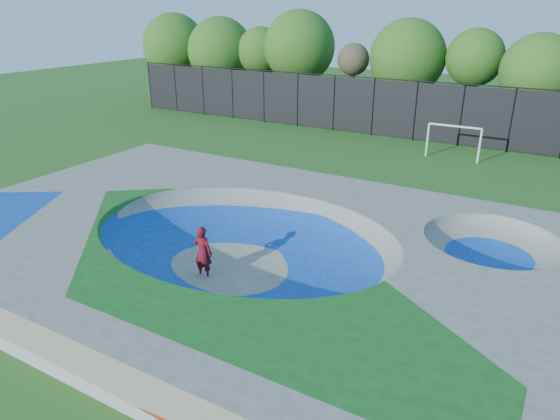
# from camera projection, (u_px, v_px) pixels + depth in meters

# --- Properties ---
(ground) EXTENTS (120.00, 120.00, 0.00)m
(ground) POSITION_uv_depth(u_px,v_px,m) (244.00, 268.00, 17.51)
(ground) COLOR #225417
(ground) RESTS_ON ground
(skate_deck) EXTENTS (22.00, 14.00, 1.50)m
(skate_deck) POSITION_uv_depth(u_px,v_px,m) (243.00, 249.00, 17.23)
(skate_deck) COLOR gray
(skate_deck) RESTS_ON ground
(skater) EXTENTS (0.70, 0.47, 1.86)m
(skater) POSITION_uv_depth(u_px,v_px,m) (203.00, 252.00, 16.61)
(skater) COLOR #B10E21
(skater) RESTS_ON ground
(skateboard) EXTENTS (0.80, 0.32, 0.05)m
(skateboard) POSITION_uv_depth(u_px,v_px,m) (205.00, 276.00, 16.95)
(skateboard) COLOR black
(skateboard) RESTS_ON ground
(soccer_goal) EXTENTS (3.15, 0.12, 2.08)m
(soccer_goal) POSITION_uv_depth(u_px,v_px,m) (454.00, 136.00, 29.54)
(soccer_goal) COLOR white
(soccer_goal) RESTS_ON ground
(fence) EXTENTS (48.09, 0.09, 4.04)m
(fence) POSITION_uv_depth(u_px,v_px,m) (416.00, 110.00, 33.61)
(fence) COLOR black
(fence) RESTS_ON ground
(treeline) EXTENTS (54.35, 7.58, 8.59)m
(treeline) POSITION_uv_depth(u_px,v_px,m) (436.00, 57.00, 36.39)
(treeline) COLOR #423321
(treeline) RESTS_ON ground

